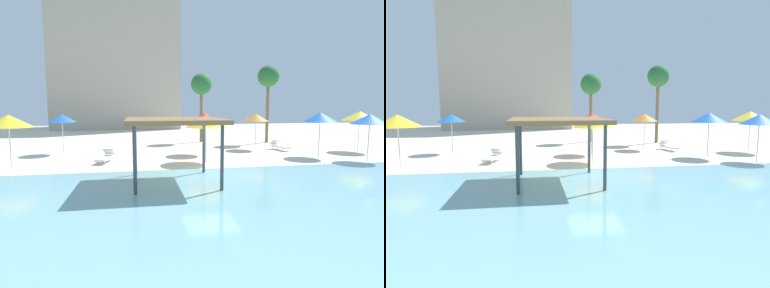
# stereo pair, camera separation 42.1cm
# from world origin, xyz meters

# --- Properties ---
(ground_plane) EXTENTS (80.00, 80.00, 0.00)m
(ground_plane) POSITION_xyz_m (0.00, 0.00, 0.00)
(ground_plane) COLOR beige
(lagoon_water) EXTENTS (44.00, 13.50, 0.04)m
(lagoon_water) POSITION_xyz_m (0.00, -5.25, 0.02)
(lagoon_water) COLOR #7AB7C1
(lagoon_water) RESTS_ON ground
(shade_pavilion) EXTENTS (4.03, 4.03, 2.80)m
(shade_pavilion) POSITION_xyz_m (-1.88, -1.02, 2.61)
(shade_pavilion) COLOR #42474C
(shade_pavilion) RESTS_ON ground
(beach_umbrella_yellow_0) EXTENTS (2.50, 2.50, 2.93)m
(beach_umbrella_yellow_0) POSITION_xyz_m (12.58, 5.93, 2.59)
(beach_umbrella_yellow_0) COLOR silver
(beach_umbrella_yellow_0) RESTS_ON ground
(beach_umbrella_red_1) EXTENTS (2.14, 2.14, 2.85)m
(beach_umbrella_red_1) POSITION_xyz_m (1.09, 6.59, 2.55)
(beach_umbrella_red_1) COLOR silver
(beach_umbrella_red_1) RESTS_ON ground
(beach_umbrella_yellow_2) EXTENTS (2.47, 2.47, 2.75)m
(beach_umbrella_yellow_2) POSITION_xyz_m (0.54, 3.55, 2.41)
(beach_umbrella_yellow_2) COLOR silver
(beach_umbrella_yellow_2) RESTS_ON ground
(beach_umbrella_blue_3) EXTENTS (2.22, 2.22, 2.90)m
(beach_umbrella_blue_3) POSITION_xyz_m (8.30, 4.19, 2.59)
(beach_umbrella_blue_3) COLOR silver
(beach_umbrella_blue_3) RESTS_ON ground
(beach_umbrella_blue_4) EXTENTS (2.23, 2.23, 2.84)m
(beach_umbrella_blue_4) POSITION_xyz_m (10.31, 2.23, 2.53)
(beach_umbrella_blue_4) COLOR silver
(beach_umbrella_blue_4) RESTS_ON ground
(beach_umbrella_blue_5) EXTENTS (1.94, 1.94, 2.74)m
(beach_umbrella_blue_5) POSITION_xyz_m (-8.53, 8.39, 2.47)
(beach_umbrella_blue_5) COLOR silver
(beach_umbrella_blue_5) RESTS_ON ground
(beach_umbrella_yellow_6) EXTENTS (2.47, 2.47, 2.86)m
(beach_umbrella_yellow_6) POSITION_xyz_m (-10.21, 3.86, 2.52)
(beach_umbrella_yellow_6) COLOR silver
(beach_umbrella_yellow_6) RESTS_ON ground
(beach_umbrella_orange_7) EXTENTS (1.97, 1.97, 2.71)m
(beach_umbrella_orange_7) POSITION_xyz_m (5.51, 8.27, 2.43)
(beach_umbrella_orange_7) COLOR silver
(beach_umbrella_orange_7) RESTS_ON ground
(lounge_chair_0) EXTENTS (1.06, 1.99, 0.74)m
(lounge_chair_0) POSITION_xyz_m (-5.29, 4.56, 0.33)
(lounge_chair_0) COLOR white
(lounge_chair_0) RESTS_ON ground
(lounge_chair_3) EXTENTS (0.86, 1.96, 0.74)m
(lounge_chair_3) POSITION_xyz_m (7.18, 7.59, 0.33)
(lounge_chair_3) COLOR white
(lounge_chair_3) RESTS_ON ground
(palm_tree_0) EXTENTS (1.90, 1.90, 6.88)m
(palm_tree_0) POSITION_xyz_m (8.16, 12.19, 5.74)
(palm_tree_0) COLOR brown
(palm_tree_0) RESTS_ON ground
(palm_tree_1) EXTENTS (1.90, 1.90, 6.23)m
(palm_tree_1) POSITION_xyz_m (2.40, 13.77, 5.13)
(palm_tree_1) COLOR brown
(palm_tree_1) RESTS_ON ground
(hotel_block_0) EXTENTS (17.59, 10.40, 21.63)m
(hotel_block_0) POSITION_xyz_m (-6.12, 34.11, 10.81)
(hotel_block_0) COLOR #B2A893
(hotel_block_0) RESTS_ON ground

